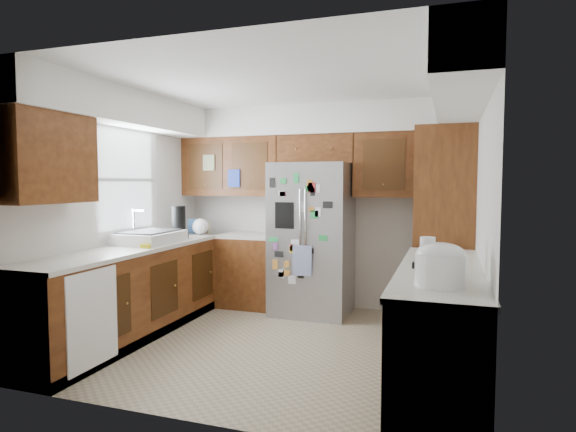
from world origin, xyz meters
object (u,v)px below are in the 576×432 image
Objects in this scene: fridge at (312,239)px; rice_cooker at (440,263)px; pantry at (444,228)px; paper_towel at (427,254)px.

fridge is 2.80m from rice_cooker.
pantry reaches higher than fridge.
paper_towel is at bearing -93.18° from pantry.
fridge is at bearing 127.43° from paper_towel.
paper_towel is (1.40, -1.83, 0.14)m from fridge.
pantry reaches higher than rice_cooker.
fridge reaches higher than paper_towel.
pantry reaches higher than paper_towel.
pantry is 8.60× the size of paper_towel.
pantry is 1.78m from paper_towel.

